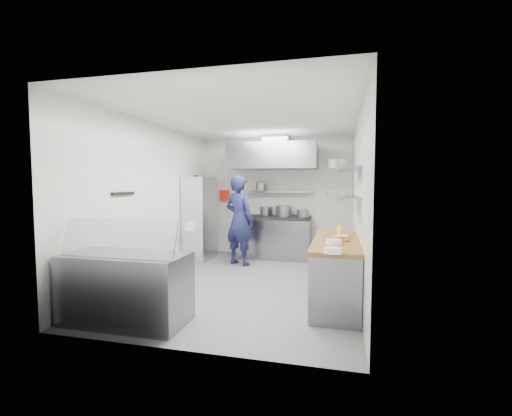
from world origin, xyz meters
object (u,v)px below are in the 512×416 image
(wire_rack, at_px, (200,218))
(display_case, at_px, (126,288))
(gas_range, at_px, (276,238))
(chef, at_px, (239,220))

(wire_rack, xyz_separation_m, display_case, (0.53, -3.55, -0.50))
(gas_range, distance_m, chef, 1.17)
(gas_range, relative_size, chef, 0.85)
(gas_range, relative_size, display_case, 1.07)
(chef, xyz_separation_m, wire_rack, (-1.01, 0.30, -0.02))
(gas_range, xyz_separation_m, display_case, (-1.10, -4.10, -0.03))
(wire_rack, bearing_deg, display_case, -81.50)
(gas_range, height_order, chef, chef)
(gas_range, xyz_separation_m, chef, (-0.62, -0.86, 0.49))
(chef, height_order, wire_rack, chef)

